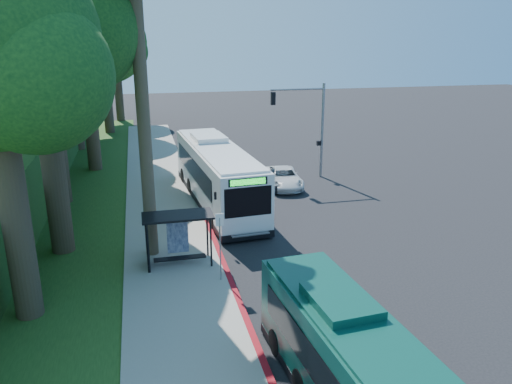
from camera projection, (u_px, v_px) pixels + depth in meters
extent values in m
plane|color=black|center=(302.00, 230.00, 27.67)|extent=(140.00, 140.00, 0.00)
cube|color=gray|center=(169.00, 241.00, 26.04)|extent=(4.50, 70.00, 0.12)
cube|color=maroon|center=(226.00, 269.00, 22.84)|extent=(0.25, 30.00, 0.13)
cube|color=#234719|center=(66.00, 217.00, 29.43)|extent=(8.00, 70.00, 0.06)
cube|color=black|center=(178.00, 216.00, 22.59)|extent=(3.20, 1.50, 0.10)
cube|color=black|center=(147.00, 245.00, 22.66)|extent=(0.06, 1.30, 2.20)
cube|color=navy|center=(178.00, 236.00, 23.61)|extent=(1.00, 0.12, 1.70)
cube|color=black|center=(180.00, 258.00, 23.11)|extent=(2.40, 0.40, 0.06)
cube|color=black|center=(148.00, 240.00, 23.23)|extent=(0.08, 0.08, 2.40)
cube|color=black|center=(207.00, 235.00, 23.85)|extent=(0.08, 0.08, 2.40)
cube|color=black|center=(148.00, 250.00, 22.11)|extent=(0.08, 0.08, 2.40)
cube|color=black|center=(211.00, 244.00, 22.73)|extent=(0.08, 0.08, 2.40)
cylinder|color=gray|center=(220.00, 250.00, 21.39)|extent=(0.06, 0.06, 3.00)
cube|color=white|center=(220.00, 220.00, 20.96)|extent=(0.35, 0.04, 0.55)
cylinder|color=gray|center=(322.00, 131.00, 36.95)|extent=(0.20, 0.20, 7.00)
cylinder|color=gray|center=(297.00, 89.00, 35.57)|extent=(4.00, 0.14, 0.14)
cube|color=black|center=(273.00, 98.00, 35.35)|extent=(0.30, 0.30, 0.90)
cube|color=black|center=(319.00, 143.00, 37.16)|extent=(0.25, 0.25, 0.35)
cylinder|color=#4C3F2D|center=(144.00, 124.00, 22.50)|extent=(0.60, 0.60, 13.00)
cylinder|color=#382B1E|center=(51.00, 148.00, 23.32)|extent=(1.10, 1.10, 10.50)
sphere|color=#103B14|center=(32.00, 1.00, 21.37)|extent=(8.00, 8.00, 8.00)
sphere|color=#103B14|center=(72.00, 31.00, 20.98)|extent=(5.60, 5.60, 5.60)
sphere|color=#103B14|center=(8.00, 24.00, 22.63)|extent=(5.20, 5.20, 5.20)
cylinder|color=#382B1E|center=(52.00, 110.00, 30.31)|extent=(1.18, 1.18, 11.90)
sphere|color=#103B14|center=(73.00, 5.00, 27.56)|extent=(7.00, 7.00, 7.00)
sphere|color=#103B14|center=(12.00, 1.00, 29.64)|extent=(6.50, 6.50, 6.50)
cylinder|color=#382B1E|center=(90.00, 108.00, 38.37)|extent=(1.06, 1.06, 9.80)
sphere|color=#103B14|center=(81.00, 26.00, 36.55)|extent=(8.40, 8.40, 8.40)
sphere|color=#103B14|center=(106.00, 42.00, 36.10)|extent=(5.88, 5.88, 5.88)
sphere|color=#103B14|center=(64.00, 38.00, 37.85)|extent=(5.46, 5.46, 5.46)
cylinder|color=#382B1E|center=(73.00, 89.00, 45.14)|extent=(1.14, 1.14, 11.20)
sphere|color=#103B14|center=(64.00, 8.00, 43.06)|extent=(9.60, 9.60, 9.60)
sphere|color=#103B14|center=(87.00, 24.00, 42.53)|extent=(6.72, 6.72, 6.72)
sphere|color=#103B14|center=(48.00, 20.00, 44.53)|extent=(6.24, 6.24, 6.24)
cylinder|color=#382B1E|center=(107.00, 91.00, 53.43)|extent=(1.02, 1.02, 9.10)
sphere|color=#103B14|center=(102.00, 36.00, 51.74)|extent=(8.00, 8.00, 8.00)
sphere|color=#103B14|center=(118.00, 47.00, 51.29)|extent=(5.60, 5.60, 5.60)
sphere|color=#103B14|center=(89.00, 44.00, 52.96)|extent=(5.20, 5.20, 5.20)
cylinder|color=#382B1E|center=(118.00, 87.00, 61.17)|extent=(0.98, 0.98, 8.40)
sphere|color=#103B14|center=(115.00, 43.00, 59.61)|extent=(7.00, 7.00, 7.00)
sphere|color=#103B14|center=(127.00, 51.00, 59.24)|extent=(4.90, 4.90, 4.90)
sphere|color=#103B14|center=(105.00, 49.00, 60.69)|extent=(4.55, 4.55, 4.55)
cylinder|color=#382B1E|center=(14.00, 204.00, 17.86)|extent=(1.02, 1.02, 9.10)
sphere|color=#103B14|center=(34.00, 76.00, 15.80)|extent=(5.04, 5.04, 5.04)
cube|color=silver|center=(217.00, 173.00, 31.44)|extent=(3.86, 13.56, 3.18)
cube|color=black|center=(218.00, 198.00, 31.94)|extent=(3.89, 13.63, 0.39)
cube|color=black|center=(215.00, 166.00, 31.86)|extent=(3.70, 10.63, 1.23)
cube|color=black|center=(248.00, 202.00, 25.34)|extent=(2.51, 0.32, 1.56)
cube|color=black|center=(196.00, 146.00, 37.36)|extent=(2.28, 0.31, 1.12)
cube|color=#19E533|center=(248.00, 182.00, 25.01)|extent=(1.85, 0.25, 0.31)
cube|color=silver|center=(217.00, 148.00, 30.95)|extent=(3.58, 12.88, 0.13)
cube|color=silver|center=(209.00, 138.00, 32.91)|extent=(2.20, 2.93, 0.39)
cylinder|color=black|center=(213.00, 219.00, 27.61)|extent=(0.42, 1.14, 1.12)
cylinder|color=black|center=(258.00, 215.00, 28.36)|extent=(0.42, 1.14, 1.12)
cylinder|color=black|center=(184.00, 176.00, 36.12)|extent=(0.42, 1.14, 1.12)
cylinder|color=black|center=(219.00, 173.00, 36.87)|extent=(0.42, 1.14, 1.12)
cube|color=black|center=(362.00, 368.00, 13.30)|extent=(3.02, 8.69, 1.00)
cube|color=black|center=(293.00, 282.00, 17.79)|extent=(1.86, 0.25, 0.91)
cube|color=#0B3D32|center=(374.00, 342.00, 12.55)|extent=(2.92, 10.52, 0.11)
cube|color=#0B3D32|center=(341.00, 301.00, 14.16)|extent=(1.80, 2.40, 0.32)
cylinder|color=black|center=(277.00, 342.00, 16.77)|extent=(0.34, 0.93, 0.91)
cylinder|color=black|center=(333.00, 331.00, 17.39)|extent=(0.34, 0.93, 0.91)
imported|color=silver|center=(283.00, 178.00, 35.25)|extent=(2.69, 5.04, 1.35)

